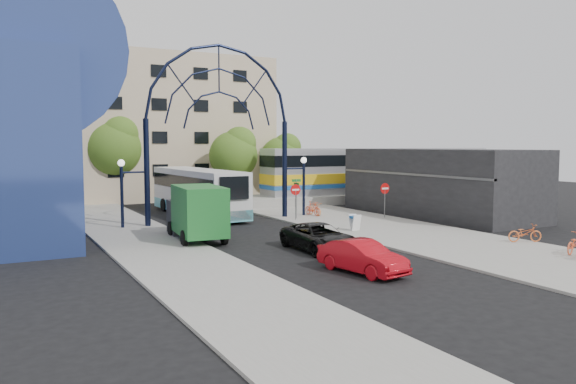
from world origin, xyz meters
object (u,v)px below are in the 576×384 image
bike_far_c (575,243)px  tree_north_a (235,153)px  city_bus (198,191)px  sandwich_board (355,220)px  black_suv (319,237)px  do_not_enter_sign (385,192)px  tree_north_b (114,146)px  bike_near_b (312,208)px  stop_sign (296,193)px  bike_near_a (315,209)px  street_name_sign (296,190)px  green_truck (196,213)px  gateway_arch (219,97)px  train_car (382,170)px  tree_north_c (283,155)px  bike_far_a (525,233)px  red_sedan (362,257)px

bike_far_c → tree_north_a: bearing=-7.9°
city_bus → sandwich_board: bearing=-68.0°
black_suv → bike_far_c: 12.31m
do_not_enter_sign → tree_north_a: 16.86m
do_not_enter_sign → bike_far_c: do_not_enter_sign is taller
tree_north_b → bike_near_b: bearing=-56.2°
stop_sign → bike_near_a: (2.49, 1.54, -1.41)m
bike_near_a → sandwich_board: bearing=-101.1°
street_name_sign → bike_near_b: size_ratio=1.61×
black_suv → green_truck: bearing=127.4°
gateway_arch → train_car: 22.27m
sandwich_board → tree_north_c: tree_north_c is taller
green_truck → bike_far_a: bearing=-26.5°
tree_north_a → city_bus: size_ratio=0.55×
bike_far_a → sandwich_board: bearing=60.8°
bike_near_a → gateway_arch: bearing=177.9°
gateway_arch → city_bus: gateway_arch is taller
tree_north_a → bike_near_b: size_ratio=4.03×
street_name_sign → city_bus: size_ratio=0.22×
train_car → red_sedan: 32.41m
city_bus → train_car: bearing=7.6°
gateway_arch → tree_north_c: (12.12, 13.93, -4.28)m
black_suv → red_sedan: bearing=-100.4°
bike_near_a → bike_far_a: bearing=-73.6°
tree_north_a → tree_north_c: 6.33m
do_not_enter_sign → black_suv: 13.20m
sandwich_board → train_car: bearing=48.1°
sandwich_board → green_truck: green_truck is taller
train_car → bike_near_a: train_car is taller
tree_north_a → bike_near_a: tree_north_a is taller
tree_north_a → bike_near_a: size_ratio=3.97×
sandwich_board → tree_north_a: 20.33m
black_suv → bike_far_a: black_suv is taller
do_not_enter_sign → city_bus: size_ratio=0.19×
train_car → green_truck: (-23.83, -14.08, -1.36)m
bike_near_b → bike_far_c: bike_near_b is taller
bike_near_a → bike_far_c: size_ratio=0.93×
train_car → tree_north_a: (-13.88, 3.93, 1.71)m
train_car → tree_north_b: bearing=161.6°
gateway_arch → tree_north_b: bearing=103.7°
green_truck → tree_north_a: bearing=66.8°
tree_north_c → bike_far_a: size_ratio=3.53×
street_name_sign → green_truck: (-9.03, -4.68, -0.59)m
black_suv → bike_far_c: (10.18, -6.92, -0.07)m
black_suv → tree_north_b: bearing=99.8°
street_name_sign → bike_far_a: street_name_sign is taller
street_name_sign → tree_north_c: 16.95m
bike_near_b → do_not_enter_sign: bearing=-48.4°
train_car → bike_near_b: (-12.92, -8.44, -2.26)m
gateway_arch → street_name_sign: gateway_arch is taller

